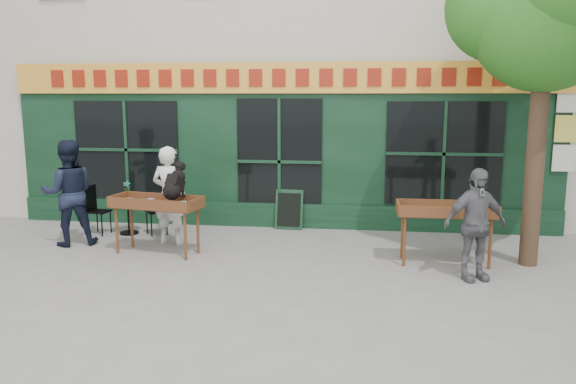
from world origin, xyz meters
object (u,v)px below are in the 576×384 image
book_cart_center (156,206)px  man_right (475,225)px  bistro_table (128,206)px  dog (175,179)px  man_left (69,193)px  book_cart_right (446,213)px  woman (169,195)px

book_cart_center → man_right: man_right is taller
man_right → bistro_table: size_ratio=2.17×
dog → man_left: man_left is taller
bistro_table → dog: bearing=-42.6°
book_cart_center → man_left: man_left is taller
book_cart_center → book_cart_right: size_ratio=1.06×
book_cart_right → bistro_table: size_ratio=1.98×
dog → man_right: man_right is taller
dog → bistro_table: size_ratio=0.79×
dog → man_right: 4.77m
man_right → book_cart_right: bearing=91.4°
woman → man_left: bearing=20.8°
book_cart_center → book_cart_right: bearing=11.2°
woman → man_right: woman is taller
woman → man_right: 5.23m
book_cart_center → bistro_table: size_ratio=2.09×
woman → book_cart_right: bearing=-176.6°
man_right → woman: bearing=144.5°
book_cart_right → woman: bearing=172.2°
book_cart_center → man_left: 1.79m
woman → dog: bearing=127.3°
man_left → book_cart_center: bearing=141.3°
book_cart_right → bistro_table: bearing=167.9°
book_cart_center → book_cart_right: (4.75, 0.04, 0.00)m
book_cart_center → man_left: bearing=179.8°
dog → man_left: size_ratio=0.32×
bistro_table → man_left: man_left is taller
book_cart_right → man_right: (0.30, -0.75, 0.00)m
book_cart_center → dog: 0.59m
book_cart_center → bistro_table: (-1.05, 1.24, -0.28)m
dog → book_cart_right: dog is taller
woman → man_left: 1.78m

